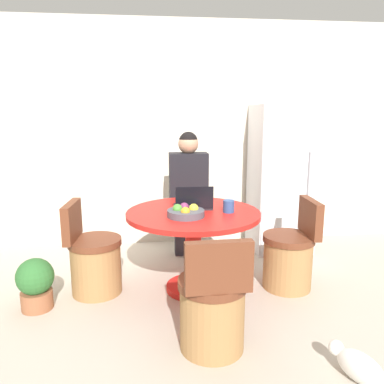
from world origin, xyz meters
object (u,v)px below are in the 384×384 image
at_px(chair_right_side, 290,257).
at_px(fruit_bowl, 186,212).
at_px(cat, 358,366).
at_px(refrigerator, 281,178).
at_px(person_seated, 188,189).
at_px(chair_near_camera, 213,309).
at_px(dining_table, 193,231).
at_px(potted_plant, 36,283).
at_px(laptop, 193,204).
at_px(chair_left_side, 94,261).

distance_m(chair_right_side, fruit_bowl, 1.07).
xyz_separation_m(fruit_bowl, cat, (0.92, -1.11, -0.67)).
bearing_deg(refrigerator, person_seated, -170.20).
distance_m(chair_near_camera, chair_right_side, 1.18).
distance_m(dining_table, potted_plant, 1.35).
distance_m(dining_table, person_seated, 0.83).
xyz_separation_m(fruit_bowl, potted_plant, (-1.21, -0.04, -0.54)).
relative_size(refrigerator, fruit_bowl, 5.41).
height_order(chair_near_camera, laptop, laptop).
distance_m(refrigerator, chair_near_camera, 2.22).
bearing_deg(fruit_bowl, cat, -50.58).
height_order(chair_near_camera, chair_right_side, same).
bearing_deg(person_seated, laptop, 88.17).
height_order(chair_near_camera, person_seated, person_seated).
xyz_separation_m(dining_table, laptop, (0.01, 0.10, 0.22)).
bearing_deg(dining_table, potted_plant, -171.66).
bearing_deg(cat, chair_left_side, 26.28).
xyz_separation_m(chair_right_side, chair_left_side, (-1.74, 0.09, 0.00)).
xyz_separation_m(dining_table, chair_left_side, (-0.87, 0.05, -0.26)).
xyz_separation_m(chair_right_side, potted_plant, (-2.16, -0.15, -0.06)).
height_order(chair_near_camera, fruit_bowl, fruit_bowl).
xyz_separation_m(chair_near_camera, chair_right_side, (0.84, 0.83, 0.00)).
height_order(refrigerator, cat, refrigerator).
bearing_deg(cat, chair_right_side, -27.48).
xyz_separation_m(refrigerator, chair_left_side, (-1.99, -0.93, -0.54)).
distance_m(dining_table, laptop, 0.24).
distance_m(dining_table, chair_near_camera, 0.91).
distance_m(dining_table, chair_left_side, 0.91).
distance_m(chair_left_side, potted_plant, 0.50).
height_order(refrigerator, chair_left_side, refrigerator).
bearing_deg(refrigerator, cat, -97.16).
xyz_separation_m(chair_near_camera, chair_left_side, (-0.90, 0.92, 0.00)).
xyz_separation_m(dining_table, fruit_bowl, (-0.08, -0.15, 0.21)).
bearing_deg(person_seated, chair_left_side, 39.65).
bearing_deg(fruit_bowl, potted_plant, -178.18).
bearing_deg(dining_table, chair_left_side, 176.50).
distance_m(chair_right_side, potted_plant, 2.17).
xyz_separation_m(dining_table, cat, (0.84, -1.27, -0.45)).
bearing_deg(chair_near_camera, person_seated, -92.13).
distance_m(refrigerator, person_seated, 1.10).
bearing_deg(refrigerator, chair_near_camera, -120.39).
bearing_deg(dining_table, chair_near_camera, -88.01).
distance_m(chair_near_camera, chair_left_side, 1.29).
bearing_deg(chair_near_camera, potted_plant, -29.12).
distance_m(chair_left_side, person_seated, 1.26).
relative_size(fruit_bowl, potted_plant, 0.72).
xyz_separation_m(dining_table, potted_plant, (-1.29, -0.19, -0.33)).
xyz_separation_m(laptop, fruit_bowl, (-0.09, -0.25, -0.00)).
bearing_deg(fruit_bowl, chair_left_side, 165.45).
distance_m(chair_right_side, chair_left_side, 1.74).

